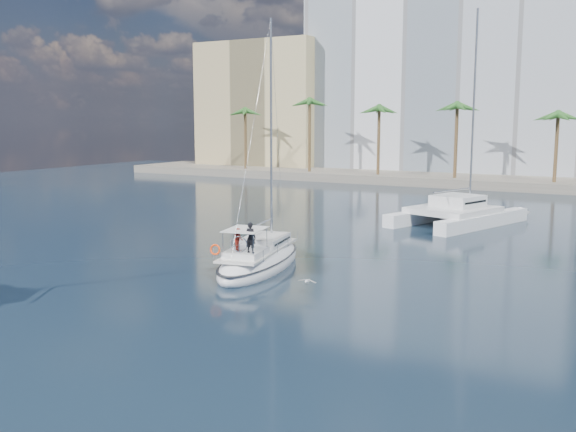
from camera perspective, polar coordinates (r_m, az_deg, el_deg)
The scene contains 9 objects.
ground at distance 34.42m, azimuth -0.54°, elevation -6.45°, with size 160.00×160.00×0.00m, color black.
quay at distance 91.75m, azimuth 18.72°, elevation 2.90°, with size 120.00×14.00×1.20m, color gray.
building_modern at distance 105.90m, azimuth 13.79°, elevation 11.06°, with size 42.00×16.00×28.00m, color silver.
building_tan_left at distance 114.03m, azimuth -1.72°, elevation 9.60°, with size 22.00×14.00×22.00m, color tan.
palm_left at distance 99.62m, azimuth -1.30°, elevation 9.34°, with size 3.60×3.60×12.30m.
palm_centre at distance 87.45m, azimuth 18.53°, elevation 9.01°, with size 3.60×3.60×12.30m.
main_sloop at distance 38.97m, azimuth -2.55°, elevation -3.91°, with size 5.43×11.09×15.78m.
catamaran at distance 56.97m, azimuth 14.73°, elevation 0.45°, with size 9.93×13.88×18.21m.
seagull at distance 33.19m, azimuth 1.74°, elevation -5.80°, with size 1.05×0.45×0.19m.
Camera 1 is at (16.48, -28.87, 8.91)m, focal length 40.00 mm.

